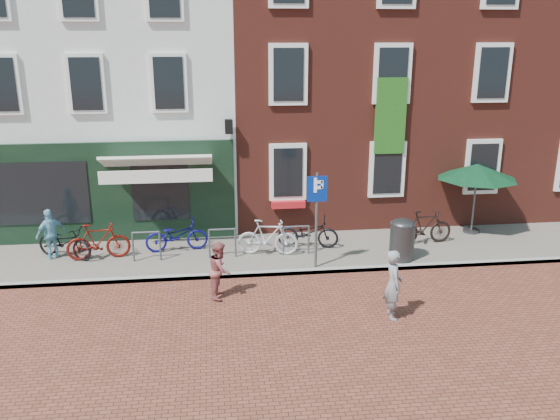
{
  "coord_description": "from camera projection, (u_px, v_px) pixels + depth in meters",
  "views": [
    {
      "loc": [
        -1.7,
        -13.48,
        5.91
      ],
      "look_at": [
        -0.02,
        0.54,
        1.59
      ],
      "focal_mm": 37.16,
      "sensor_mm": 36.0,
      "label": 1
    }
  ],
  "objects": [
    {
      "name": "bicycle_1",
      "position": [
        98.0,
        242.0,
        15.41
      ],
      "size": [
        1.7,
        0.68,
        1.0
      ],
      "primitive_type": "imported",
      "rotation": [
        0.0,
        0.0,
        1.7
      ],
      "color": "#600F09",
      "rests_on": "sidewalk"
    },
    {
      "name": "bicycle_5",
      "position": [
        424.0,
        227.0,
        16.55
      ],
      "size": [
        1.69,
        0.62,
        1.0
      ],
      "primitive_type": "imported",
      "rotation": [
        0.0,
        0.0,
        1.66
      ],
      "color": "black",
      "rests_on": "sidewalk"
    },
    {
      "name": "woman",
      "position": [
        393.0,
        284.0,
        12.36
      ],
      "size": [
        0.38,
        0.57,
        1.55
      ],
      "primitive_type": "imported",
      "rotation": [
        0.0,
        0.0,
        1.54
      ],
      "color": "gray",
      "rests_on": "ground"
    },
    {
      "name": "building_brick_right",
      "position": [
        480.0,
        59.0,
        20.81
      ],
      "size": [
        6.0,
        8.0,
        10.0
      ],
      "primitive_type": "cube",
      "color": "maroon",
      "rests_on": "ground"
    },
    {
      "name": "building_brick_mid",
      "position": [
        316.0,
        60.0,
        20.13
      ],
      "size": [
        6.0,
        8.0,
        10.0
      ],
      "primitive_type": "cube",
      "color": "maroon",
      "rests_on": "ground"
    },
    {
      "name": "litter_bin",
      "position": [
        402.0,
        237.0,
        15.37
      ],
      "size": [
        0.66,
        0.66,
        1.2
      ],
      "color": "#333335",
      "rests_on": "sidewalk"
    },
    {
      "name": "building_stucco",
      "position": [
        111.0,
        77.0,
        19.48
      ],
      "size": [
        8.0,
        8.0,
        9.0
      ],
      "primitive_type": "cube",
      "color": "silver",
      "rests_on": "ground"
    },
    {
      "name": "boy",
      "position": [
        220.0,
        270.0,
        13.38
      ],
      "size": [
        0.61,
        0.73,
        1.34
      ],
      "primitive_type": "imported",
      "rotation": [
        0.0,
        0.0,
        1.41
      ],
      "color": "#9D4D4C",
      "rests_on": "ground"
    },
    {
      "name": "ground",
      "position": [
        283.0,
        276.0,
        14.72
      ],
      "size": [
        80.0,
        80.0,
        0.0
      ],
      "primitive_type": "plane",
      "color": "brown"
    },
    {
      "name": "bicycle_4",
      "position": [
        308.0,
        232.0,
        16.27
      ],
      "size": [
        1.79,
        0.91,
        0.9
      ],
      "primitive_type": "imported",
      "rotation": [
        0.0,
        0.0,
        1.38
      ],
      "color": "black",
      "rests_on": "sidewalk"
    },
    {
      "name": "sidewalk",
      "position": [
        312.0,
        251.0,
        16.24
      ],
      "size": [
        24.0,
        3.0,
        0.1
      ],
      "primitive_type": "cube",
      "color": "slate",
      "rests_on": "ground"
    },
    {
      "name": "bicycle_2",
      "position": [
        177.0,
        235.0,
        16.02
      ],
      "size": [
        1.76,
        0.77,
        0.9
      ],
      "primitive_type": "imported",
      "rotation": [
        0.0,
        0.0,
        1.67
      ],
      "color": "#0E0B5C",
      "rests_on": "sidewalk"
    },
    {
      "name": "parking_sign",
      "position": [
        317.0,
        205.0,
        14.52
      ],
      "size": [
        0.5,
        0.08,
        2.5
      ],
      "color": "#4C4C4F",
      "rests_on": "sidewalk"
    },
    {
      "name": "bicycle_0",
      "position": [
        64.0,
        242.0,
        15.5
      ],
      "size": [
        1.79,
        1.32,
        0.9
      ],
      "primitive_type": "imported",
      "rotation": [
        0.0,
        0.0,
        1.09
      ],
      "color": "black",
      "rests_on": "sidewalk"
    },
    {
      "name": "parasol",
      "position": [
        477.0,
        169.0,
        17.08
      ],
      "size": [
        2.38,
        2.38,
        2.22
      ],
      "color": "#4C4C4F",
      "rests_on": "sidewalk"
    },
    {
      "name": "cafe_person",
      "position": [
        51.0,
        234.0,
        15.42
      ],
      "size": [
        0.83,
        0.78,
        1.37
      ],
      "primitive_type": "imported",
      "rotation": [
        0.0,
        0.0,
        3.85
      ],
      "color": "#72B3C8",
      "rests_on": "sidewalk"
    },
    {
      "name": "bicycle_3",
      "position": [
        268.0,
        237.0,
        15.72
      ],
      "size": [
        1.71,
        0.76,
        1.0
      ],
      "primitive_type": "imported",
      "rotation": [
        0.0,
        0.0,
        1.39
      ],
      "color": "#BAB9BC",
      "rests_on": "sidewalk"
    }
  ]
}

